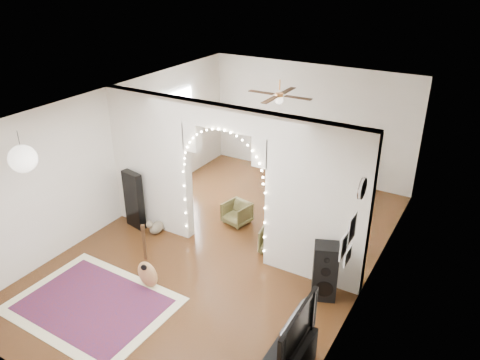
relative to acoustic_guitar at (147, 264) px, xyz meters
The scene contains 24 objects.
floor 1.73m from the acoustic_guitar, 72.02° to the left, with size 7.50×7.50×0.00m, color black.
ceiling 2.82m from the acoustic_guitar, 72.02° to the left, with size 5.00×7.50×0.02m, color white.
wall_back 5.45m from the acoustic_guitar, 84.47° to the left, with size 5.00×0.02×2.70m, color silver.
wall_front 2.40m from the acoustic_guitar, 76.50° to the right, with size 5.00×0.02×2.70m, color silver.
wall_left 2.71m from the acoustic_guitar, 141.18° to the left, with size 0.02×7.50×2.70m, color silver.
wall_right 3.54m from the acoustic_guitar, 27.86° to the left, with size 0.02×7.50×2.70m, color silver.
divider_wall 1.95m from the acoustic_guitar, 72.02° to the left, with size 5.00×0.20×2.70m.
fairy_lights 1.92m from the acoustic_guitar, 70.54° to the left, with size 1.64×0.04×1.60m, color #FFEABF, non-canonical shape.
window 4.06m from the acoustic_guitar, 119.90° to the left, with size 0.04×1.20×1.40m, color white.
wall_clock 3.57m from the acoustic_guitar, 18.36° to the left, with size 0.31×0.31×0.03m, color white.
picture_frames 3.24m from the acoustic_guitar, 11.23° to the left, with size 0.02×0.50×0.70m, color white, non-canonical shape.
paper_lantern 2.42m from the acoustic_guitar, 149.79° to the right, with size 0.40×0.40×0.40m, color white.
ceiling_fan 4.13m from the acoustic_guitar, 81.81° to the left, with size 1.10×1.10×0.30m, color #D58B47, non-canonical shape.
area_rug 1.00m from the acoustic_guitar, 119.72° to the right, with size 2.38×1.78×0.02m, color maroon.
guitar_case 1.98m from the acoustic_guitar, 137.00° to the left, with size 0.45×0.15×1.17m, color black.
acoustic_guitar is the anchor object (origin of this frame).
tabby_cat 1.65m from the acoustic_guitar, 125.12° to the left, with size 0.33×0.49×0.33m.
floor_speaker 2.80m from the acoustic_guitar, 25.16° to the left, with size 0.46×0.43×0.95m.
tv 2.80m from the acoustic_guitar, 11.16° to the right, with size 1.07×0.14×0.62m, color black.
bookcase 5.14m from the acoustic_guitar, 82.66° to the left, with size 1.30×0.33×1.34m, color beige.
dining_table 4.79m from the acoustic_guitar, 78.53° to the left, with size 1.28×0.93×0.76m.
flower_vase 4.80m from the acoustic_guitar, 78.53° to the left, with size 0.18×0.18×0.19m, color silver.
dining_chair_left 2.47m from the acoustic_guitar, 84.90° to the left, with size 0.47×0.49×0.44m, color brown.
dining_chair_right 2.36m from the acoustic_guitar, 55.85° to the left, with size 0.50×0.52×0.47m, color brown.
Camera 1 is at (3.84, -6.13, 4.83)m, focal length 35.00 mm.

